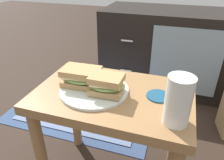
% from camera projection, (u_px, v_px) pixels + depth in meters
% --- Properties ---
extents(side_table, '(0.56, 0.36, 0.46)m').
position_uv_depth(side_table, '(113.00, 113.00, 0.81)').
color(side_table, olive).
rests_on(side_table, ground).
extents(tv_cabinet, '(0.96, 0.46, 0.58)m').
position_uv_depth(tv_cabinet, '(169.00, 50.00, 1.60)').
color(tv_cabinet, black).
rests_on(tv_cabinet, ground).
extents(area_rug, '(0.93, 0.61, 0.01)m').
position_uv_depth(area_rug, '(84.00, 108.00, 1.45)').
color(area_rug, '#384C72').
rests_on(area_rug, ground).
extents(plate, '(0.25, 0.25, 0.01)m').
position_uv_depth(plate, '(94.00, 90.00, 0.77)').
color(plate, silver).
rests_on(plate, side_table).
extents(sandwich_front, '(0.15, 0.10, 0.07)m').
position_uv_depth(sandwich_front, '(82.00, 77.00, 0.78)').
color(sandwich_front, tan).
rests_on(sandwich_front, plate).
extents(sandwich_back, '(0.12, 0.09, 0.07)m').
position_uv_depth(sandwich_back, '(107.00, 84.00, 0.73)').
color(sandwich_back, tan).
rests_on(sandwich_back, plate).
extents(beer_glass, '(0.07, 0.07, 0.15)m').
position_uv_depth(beer_glass, '(178.00, 102.00, 0.59)').
color(beer_glass, silver).
rests_on(beer_glass, side_table).
extents(coaster, '(0.08, 0.08, 0.01)m').
position_uv_depth(coaster, '(158.00, 96.00, 0.74)').
color(coaster, navy).
rests_on(coaster, side_table).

